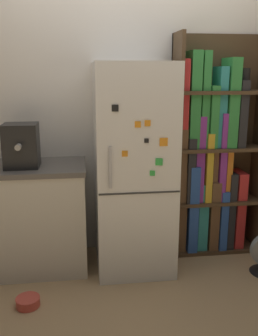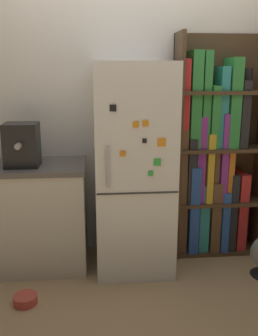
{
  "view_description": "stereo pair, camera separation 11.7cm",
  "coord_description": "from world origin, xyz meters",
  "px_view_note": "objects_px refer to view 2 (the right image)",
  "views": [
    {
      "loc": [
        -0.41,
        -2.78,
        1.58
      ],
      "look_at": [
        -0.03,
        0.15,
        0.83
      ],
      "focal_mm": 40.0,
      "sensor_mm": 36.0,
      "label": 1
    },
    {
      "loc": [
        -0.3,
        -2.79,
        1.58
      ],
      "look_at": [
        -0.03,
        0.15,
        0.83
      ],
      "focal_mm": 40.0,
      "sensor_mm": 36.0,
      "label": 2
    }
  ],
  "objects_px": {
    "bookshelf": "(212,160)",
    "pet_bowl": "(25,299)",
    "refrigerator": "(133,169)",
    "espresso_machine": "(22,145)"
  },
  "relations": [
    {
      "from": "espresso_machine",
      "to": "bookshelf",
      "type": "bearing_deg",
      "value": 6.84
    },
    {
      "from": "refrigerator",
      "to": "espresso_machine",
      "type": "bearing_deg",
      "value": 179.85
    },
    {
      "from": "refrigerator",
      "to": "espresso_machine",
      "type": "height_order",
      "value": "refrigerator"
    },
    {
      "from": "pet_bowl",
      "to": "bookshelf",
      "type": "bearing_deg",
      "value": 25.04
    },
    {
      "from": "refrigerator",
      "to": "bookshelf",
      "type": "xyz_separation_m",
      "value": [
        0.72,
        0.19,
        0.02
      ]
    },
    {
      "from": "bookshelf",
      "to": "pet_bowl",
      "type": "height_order",
      "value": "bookshelf"
    },
    {
      "from": "bookshelf",
      "to": "espresso_machine",
      "type": "bearing_deg",
      "value": -173.16
    },
    {
      "from": "bookshelf",
      "to": "pet_bowl",
      "type": "distance_m",
      "value": 1.88
    },
    {
      "from": "bookshelf",
      "to": "pet_bowl",
      "type": "relative_size",
      "value": 11.25
    },
    {
      "from": "refrigerator",
      "to": "pet_bowl",
      "type": "xyz_separation_m",
      "value": [
        -0.82,
        -0.52,
        -0.8
      ]
    }
  ]
}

